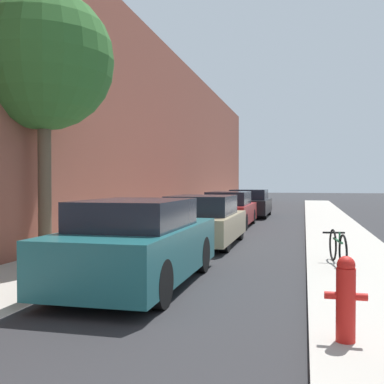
# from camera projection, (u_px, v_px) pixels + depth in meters

# --- Properties ---
(ground_plane) EXTENTS (120.00, 120.00, 0.00)m
(ground_plane) POSITION_uv_depth(u_px,v_px,m) (249.00, 233.00, 15.98)
(ground_plane) COLOR #28282B
(sidewalk_left) EXTENTS (2.00, 52.00, 0.12)m
(sidewalk_left) POSITION_uv_depth(u_px,v_px,m) (167.00, 229.00, 16.65)
(sidewalk_left) COLOR #ADA89E
(sidewalk_left) RESTS_ON ground
(sidewalk_right) EXTENTS (2.00, 52.00, 0.12)m
(sidewalk_right) POSITION_uv_depth(u_px,v_px,m) (337.00, 233.00, 15.30)
(sidewalk_right) COLOR #ADA89E
(sidewalk_right) RESTS_ON ground
(building_facade_left) EXTENTS (0.70, 52.00, 7.59)m
(building_facade_left) POSITION_uv_depth(u_px,v_px,m) (131.00, 125.00, 16.89)
(building_facade_left) COLOR brown
(building_facade_left) RESTS_ON ground
(parked_car_teal) EXTENTS (1.76, 4.30, 1.44)m
(parked_car_teal) POSITION_uv_depth(u_px,v_px,m) (139.00, 244.00, 7.83)
(parked_car_teal) COLOR black
(parked_car_teal) RESTS_ON ground
(parked_car_champagne) EXTENTS (1.84, 4.16, 1.36)m
(parked_car_champagne) POSITION_uv_depth(u_px,v_px,m) (203.00, 221.00, 12.91)
(parked_car_champagne) COLOR black
(parked_car_champagne) RESTS_ON ground
(parked_car_red) EXTENTS (1.69, 4.38, 1.36)m
(parked_car_red) POSITION_uv_depth(u_px,v_px,m) (229.00, 210.00, 18.21)
(parked_car_red) COLOR black
(parked_car_red) RESTS_ON ground
(parked_car_black) EXTENTS (1.91, 4.40, 1.36)m
(parked_car_black) POSITION_uv_depth(u_px,v_px,m) (250.00, 203.00, 23.35)
(parked_car_black) COLOR black
(parked_car_black) RESTS_ON ground
(street_tree_near) EXTENTS (2.96, 2.96, 5.68)m
(street_tree_near) POSITION_uv_depth(u_px,v_px,m) (44.00, 61.00, 9.88)
(street_tree_near) COLOR brown
(street_tree_near) RESTS_ON sidewalk_left
(fire_hydrant) EXTENTS (0.42, 0.19, 0.87)m
(fire_hydrant) POSITION_uv_depth(u_px,v_px,m) (346.00, 298.00, 4.72)
(fire_hydrant) COLOR red
(fire_hydrant) RESTS_ON sidewalk_right
(bicycle) EXTENTS (0.44, 1.58, 0.65)m
(bicycle) POSITION_uv_depth(u_px,v_px,m) (338.00, 248.00, 9.13)
(bicycle) COLOR black
(bicycle) RESTS_ON sidewalk_right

